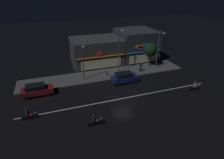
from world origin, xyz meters
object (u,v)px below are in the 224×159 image
pedestrian_on_sidewalk (140,67)px  motorcycle_following (95,121)px  traffic_cone (136,78)px  streetlamp_east (159,47)px  streetlamp_west (83,59)px  motorcycle_opposite_lane (29,115)px  parked_car_near_kerb (37,90)px  motorcycle_lead (195,87)px  parked_car_trailing (124,77)px  streetlamp_mid (119,47)px

pedestrian_on_sidewalk → motorcycle_following: pedestrian_on_sidewalk is taller
traffic_cone → streetlamp_east: bearing=26.0°
streetlamp_west → motorcycle_opposite_lane: bearing=-136.3°
parked_car_near_kerb → pedestrian_on_sidewalk: bearing=-172.3°
pedestrian_on_sidewalk → motorcycle_lead: bearing=-80.8°
motorcycle_following → parked_car_near_kerb: bearing=-60.6°
streetlamp_east → traffic_cone: streetlamp_east is taller
streetlamp_west → motorcycle_lead: size_ratio=3.25×
streetlamp_west → motorcycle_following: (-1.08, -11.20, -3.21)m
streetlamp_east → parked_car_trailing: 9.08m
motorcycle_following → streetlamp_east: bearing=-147.2°
pedestrian_on_sidewalk → traffic_cone: (-2.06, -2.44, -0.70)m
streetlamp_mid → parked_car_near_kerb: streetlamp_mid is taller
pedestrian_on_sidewalk → parked_car_trailing: size_ratio=0.42×
motorcycle_lead → traffic_cone: bearing=-35.3°
motorcycle_opposite_lane → traffic_cone: size_ratio=3.45×
motorcycle_opposite_lane → traffic_cone: 17.15m
streetlamp_east → traffic_cone: (-5.65, -2.75, -3.98)m
streetlamp_west → motorcycle_following: bearing=-95.5°
streetlamp_mid → parked_car_near_kerb: size_ratio=1.82×
motorcycle_lead → pedestrian_on_sidewalk: bearing=-54.3°
motorcycle_lead → motorcycle_opposite_lane: (-22.99, 0.79, 0.00)m
streetlamp_mid → pedestrian_on_sidewalk: bearing=-16.9°
motorcycle_lead → traffic_cone: size_ratio=3.45×
streetlamp_mid → motorcycle_opposite_lane: streetlamp_mid is taller
streetlamp_west → motorcycle_opposite_lane: size_ratio=3.25×
parked_car_trailing → motorcycle_following: parked_car_trailing is taller
pedestrian_on_sidewalk → motorcycle_opposite_lane: bearing=-176.0°
parked_car_near_kerb → traffic_cone: size_ratio=7.82×
streetlamp_east → motorcycle_following: bearing=-142.1°
streetlamp_east → streetlamp_mid: bearing=173.6°
motorcycle_following → motorcycle_opposite_lane: same height
streetlamp_west → motorcycle_following: streetlamp_west is taller
pedestrian_on_sidewalk → parked_car_near_kerb: size_ratio=0.42×
motorcycle_lead → motorcycle_following: size_ratio=1.00×
motorcycle_lead → motorcycle_following: (-16.02, -2.72, 0.00)m
streetlamp_east → motorcycle_opposite_lane: bearing=-159.6°
streetlamp_west → streetlamp_east: 13.88m
parked_car_near_kerb → traffic_cone: 15.49m
motorcycle_lead → traffic_cone: (-6.71, 6.18, -0.36)m
motorcycle_following → traffic_cone: 12.88m
streetlamp_mid → motorcycle_lead: bearing=-49.4°
streetlamp_west → streetlamp_east: streetlamp_east is taller
pedestrian_on_sidewalk → motorcycle_opposite_lane: size_ratio=0.95×
streetlamp_west → parked_car_trailing: bearing=-23.5°
streetlamp_mid → streetlamp_east: bearing=-6.4°
motorcycle_opposite_lane → parked_car_trailing: bearing=-161.7°
parked_car_near_kerb → motorcycle_lead: parked_car_near_kerb is taller
motorcycle_following → motorcycle_lead: bearing=-175.5°
streetlamp_west → motorcycle_opposite_lane: 11.59m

